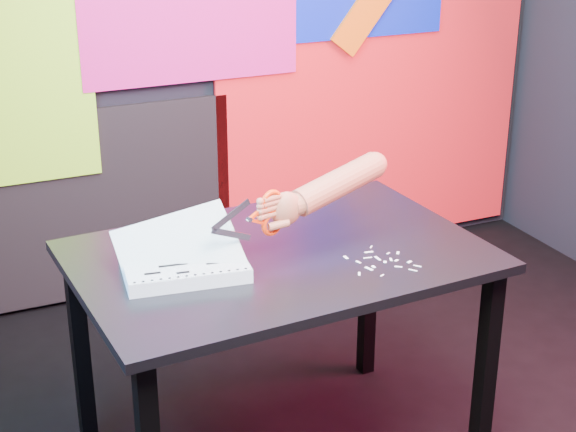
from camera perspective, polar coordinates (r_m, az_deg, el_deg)
name	(u,v)px	position (r m, az deg, el deg)	size (l,w,h in m)	color
room	(437,44)	(2.56, 9.58, 10.92)	(3.01, 3.01, 2.71)	black
backdrop	(260,73)	(3.94, -1.83, 9.24)	(2.88, 0.05, 2.08)	red
work_table	(279,279)	(2.66, -0.57, -4.12)	(1.24, 0.86, 0.75)	black
printout_stack	(184,264)	(2.50, -6.76, -3.13)	(0.37, 0.29, 0.18)	white
scissors	(267,214)	(2.51, -1.37, 0.11)	(0.24, 0.07, 0.14)	#B0B1C0
hand_forearm	(329,187)	(2.64, 2.70, 1.86)	(0.47, 0.16, 0.15)	#A3553F
paper_clippings	(380,261)	(2.57, 5.99, -2.94)	(0.19, 0.21, 0.00)	silver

